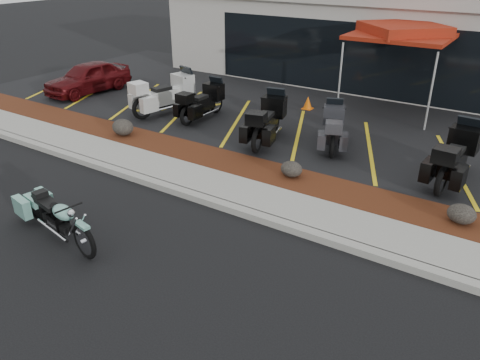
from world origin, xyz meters
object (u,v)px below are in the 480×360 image
Objects in this scene: parked_car at (88,77)px; popup_canopy at (403,32)px; hero_cruiser at (84,236)px; traffic_cone at (308,103)px; touring_white at (187,87)px.

popup_canopy reaches higher than parked_car.
parked_car is at bearing -136.94° from popup_canopy.
traffic_cone is (-0.33, 10.01, -0.09)m from hero_cruiser.
parked_car is at bearing -161.73° from traffic_cone.
popup_canopy is at bearing -45.06° from touring_white.
hero_cruiser is 11.87m from popup_canopy.
touring_white reaches higher than traffic_cone.
hero_cruiser is 1.06× the size of touring_white.
popup_canopy is (2.50, 1.43, 2.37)m from traffic_cone.
traffic_cone is at bearing 22.40° from parked_car.
popup_canopy reaches higher than touring_white.
parked_car reaches higher than traffic_cone.
touring_white is at bearing -127.40° from popup_canopy.
hero_cruiser is at bearing -88.13° from traffic_cone.
parked_car is at bearing 110.26° from touring_white.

